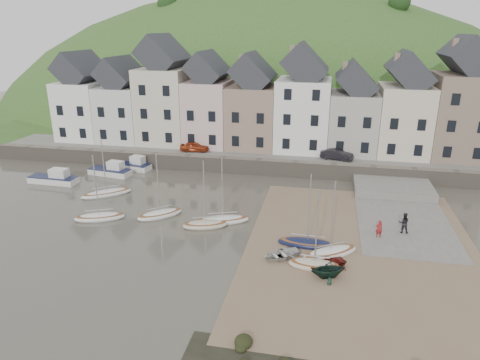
% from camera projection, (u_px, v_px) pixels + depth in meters
% --- Properties ---
extents(ground, '(160.00, 160.00, 0.00)m').
position_uv_depth(ground, '(226.00, 237.00, 36.30)').
color(ground, '#423E34').
rests_on(ground, ground).
extents(quay_land, '(90.00, 30.00, 1.50)m').
position_uv_depth(quay_land, '(274.00, 138.00, 65.61)').
color(quay_land, '#355823').
rests_on(quay_land, ground).
extents(quay_street, '(70.00, 7.00, 0.10)m').
position_uv_depth(quay_street, '(263.00, 153.00, 54.72)').
color(quay_street, slate).
rests_on(quay_street, quay_land).
extents(seawall, '(70.00, 1.20, 1.80)m').
position_uv_depth(seawall, '(259.00, 167.00, 51.71)').
color(seawall, slate).
rests_on(seawall, ground).
extents(beach, '(18.00, 26.00, 0.06)m').
position_uv_depth(beach, '(361.00, 250.00, 34.21)').
color(beach, '#7B634B').
rests_on(beach, ground).
extents(slipway, '(8.00, 18.00, 0.12)m').
position_uv_depth(slipway, '(400.00, 213.00, 40.83)').
color(slipway, slate).
rests_on(slipway, ground).
extents(hillside, '(134.40, 84.00, 84.00)m').
position_uv_depth(hillside, '(266.00, 188.00, 98.66)').
color(hillside, '#355823').
rests_on(hillside, ground).
extents(townhouse_terrace, '(61.05, 8.00, 13.93)m').
position_uv_depth(townhouse_terrace, '(282.00, 104.00, 55.70)').
color(townhouse_terrace, white).
rests_on(townhouse_terrace, quay_land).
extents(sailboat_0, '(5.01, 4.46, 6.32)m').
position_uv_depth(sailboat_0, '(107.00, 193.00, 45.20)').
color(sailboat_0, silver).
rests_on(sailboat_0, ground).
extents(sailboat_1, '(4.74, 3.11, 6.32)m').
position_uv_depth(sailboat_1, '(100.00, 217.00, 39.53)').
color(sailboat_1, silver).
rests_on(sailboat_1, ground).
extents(sailboat_2, '(4.25, 2.73, 6.32)m').
position_uv_depth(sailboat_2, '(205.00, 224.00, 38.03)').
color(sailboat_2, beige).
rests_on(sailboat_2, ground).
extents(sailboat_3, '(4.21, 3.96, 6.32)m').
position_uv_depth(sailboat_3, '(160.00, 214.00, 40.10)').
color(sailboat_3, silver).
rests_on(sailboat_3, ground).
extents(sailboat_4, '(5.04, 3.11, 6.32)m').
position_uv_depth(sailboat_4, '(223.00, 220.00, 38.94)').
color(sailboat_4, silver).
rests_on(sailboat_4, ground).
extents(sailboat_5, '(4.87, 1.72, 6.32)m').
position_uv_depth(sailboat_5, '(307.00, 243.00, 34.73)').
color(sailboat_5, '#121839').
rests_on(sailboat_5, ground).
extents(sailboat_6, '(4.79, 3.97, 6.32)m').
position_uv_depth(sailboat_6, '(330.00, 252.00, 33.29)').
color(sailboat_6, silver).
rests_on(sailboat_6, ground).
extents(sailboat_7, '(3.92, 1.71, 6.32)m').
position_uv_depth(sailboat_7, '(314.00, 265.00, 31.58)').
color(sailboat_7, beige).
rests_on(sailboat_7, ground).
extents(motorboat_0, '(5.31, 2.47, 1.70)m').
position_uv_depth(motorboat_0, '(111.00, 170.00, 51.37)').
color(motorboat_0, silver).
rests_on(motorboat_0, ground).
extents(motorboat_1, '(5.64, 1.92, 1.70)m').
position_uv_depth(motorboat_1, '(55.00, 178.00, 48.72)').
color(motorboat_1, silver).
rests_on(motorboat_1, ground).
extents(motorboat_2, '(4.80, 2.53, 1.70)m').
position_uv_depth(motorboat_2, '(134.00, 165.00, 53.45)').
color(motorboat_2, silver).
rests_on(motorboat_2, ground).
extents(rowboat_white, '(3.70, 3.49, 0.62)m').
position_uv_depth(rowboat_white, '(281.00, 254.00, 32.85)').
color(rowboat_white, silver).
rests_on(rowboat_white, beach).
extents(rowboat_green, '(3.08, 2.89, 1.31)m').
position_uv_depth(rowboat_green, '(328.00, 269.00, 30.17)').
color(rowboat_green, black).
rests_on(rowboat_green, beach).
extents(rowboat_red, '(3.58, 3.42, 0.60)m').
position_uv_depth(rowboat_red, '(327.00, 264.00, 31.45)').
color(rowboat_red, maroon).
rests_on(rowboat_red, beach).
extents(person_red, '(0.62, 0.47, 1.52)m').
position_uv_depth(person_red, '(379.00, 229.00, 35.80)').
color(person_red, maroon).
rests_on(person_red, slipway).
extents(person_dark, '(0.89, 0.70, 1.80)m').
position_uv_depth(person_dark, '(404.00, 223.00, 36.55)').
color(person_dark, black).
rests_on(person_dark, slipway).
extents(car_left, '(3.77, 1.82, 1.24)m').
position_uv_depth(car_left, '(195.00, 147.00, 55.22)').
color(car_left, '#9A3416').
rests_on(car_left, quay_street).
extents(car_right, '(4.08, 2.17, 1.28)m').
position_uv_depth(car_right, '(337.00, 154.00, 51.85)').
color(car_right, black).
rests_on(car_right, quay_street).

